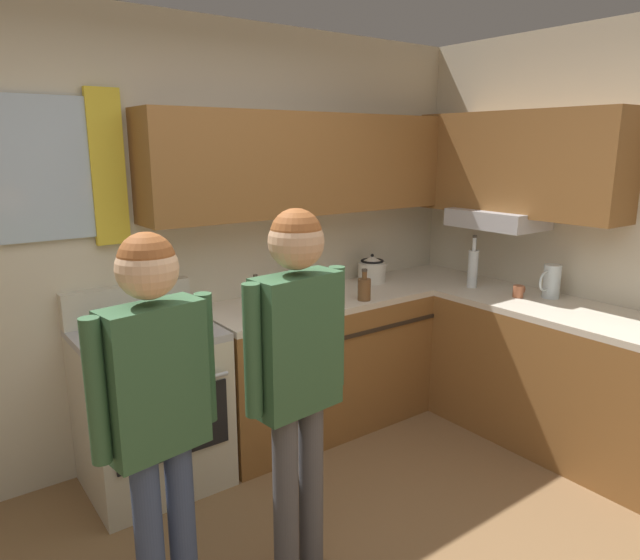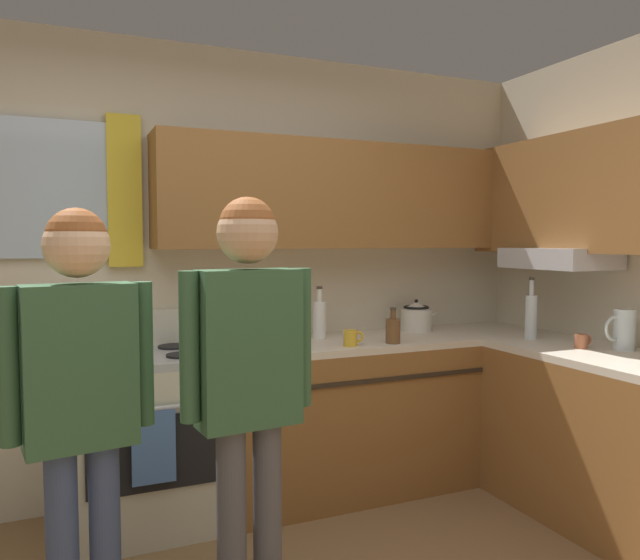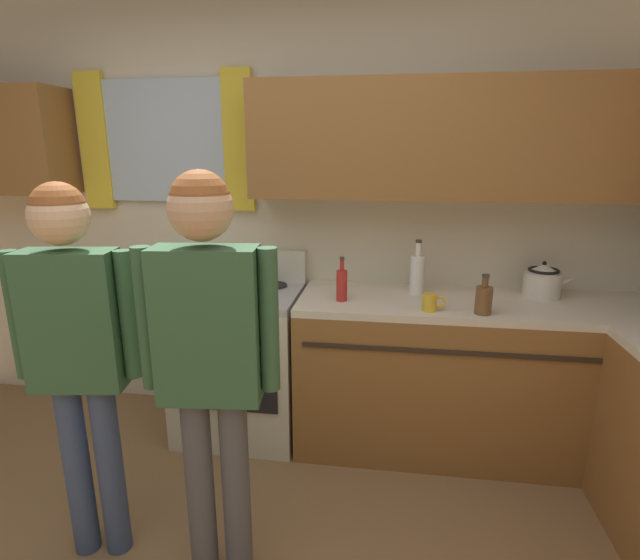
% 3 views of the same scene
% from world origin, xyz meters
% --- Properties ---
extents(back_wall_unit, '(4.60, 0.42, 2.60)m').
position_xyz_m(back_wall_unit, '(0.08, 1.82, 1.47)').
color(back_wall_unit, beige).
rests_on(back_wall_unit, ground).
extents(kitchen_counter_run, '(2.15, 2.18, 0.90)m').
position_xyz_m(kitchen_counter_run, '(1.55, 1.08, 0.45)').
color(kitchen_counter_run, brown).
rests_on(kitchen_counter_run, ground).
extents(stove_oven, '(0.72, 0.67, 1.10)m').
position_xyz_m(stove_oven, '(-0.23, 1.54, 0.47)').
color(stove_oven, beige).
rests_on(stove_oven, ground).
extents(bottle_squat_brown, '(0.08, 0.08, 0.21)m').
position_xyz_m(bottle_squat_brown, '(1.13, 1.32, 0.98)').
color(bottle_squat_brown, brown).
rests_on(bottle_squat_brown, kitchen_counter_run).
extents(bottle_sauce_red, '(0.06, 0.06, 0.25)m').
position_xyz_m(bottle_sauce_red, '(0.40, 1.44, 0.99)').
color(bottle_sauce_red, red).
rests_on(bottle_sauce_red, kitchen_counter_run).
extents(bottle_milk_white, '(0.08, 0.08, 0.31)m').
position_xyz_m(bottle_milk_white, '(0.81, 1.65, 1.02)').
color(bottle_milk_white, white).
rests_on(bottle_milk_white, kitchen_counter_run).
extents(mug_mustard_yellow, '(0.12, 0.08, 0.09)m').
position_xyz_m(mug_mustard_yellow, '(0.87, 1.33, 0.95)').
color(mug_mustard_yellow, gold).
rests_on(mug_mustard_yellow, kitchen_counter_run).
extents(stovetop_kettle, '(0.27, 0.20, 0.21)m').
position_xyz_m(stovetop_kettle, '(1.50, 1.67, 1.00)').
color(stovetop_kettle, silver).
rests_on(stovetop_kettle, kitchen_counter_run).
extents(adult_left, '(0.49, 0.22, 1.59)m').
position_xyz_m(adult_left, '(-0.55, 0.52, 1.00)').
color(adult_left, '#38476B').
rests_on(adult_left, ground).
extents(adult_in_plaid, '(0.51, 0.22, 1.64)m').
position_xyz_m(adult_in_plaid, '(0.02, 0.45, 1.03)').
color(adult_in_plaid, '#4C4C51').
rests_on(adult_in_plaid, ground).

